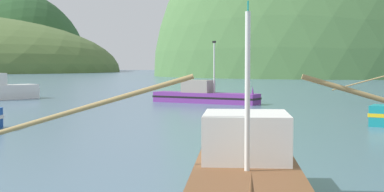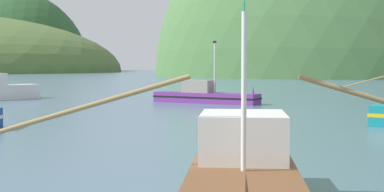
% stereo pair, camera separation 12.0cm
% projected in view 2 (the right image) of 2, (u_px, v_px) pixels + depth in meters
% --- Properties ---
extents(hill_far_right, '(81.06, 64.85, 81.07)m').
position_uv_depth(hill_far_right, '(10.00, 71.00, 279.49)').
color(hill_far_right, '#2D562D').
rests_on(hill_far_right, ground).
extents(hill_mid_left, '(100.88, 80.70, 105.75)m').
position_uv_depth(hill_mid_left, '(326.00, 76.00, 162.63)').
color(hill_mid_left, '#47703D').
rests_on(hill_mid_left, ground).
extents(fishing_boat_brown, '(14.88, 9.15, 4.96)m').
position_uv_depth(fishing_boat_brown, '(243.00, 182.00, 13.08)').
color(fishing_boat_brown, brown).
rests_on(fishing_boat_brown, ground).
extents(fishing_boat_purple, '(10.34, 4.88, 5.63)m').
position_uv_depth(fishing_boat_purple, '(204.00, 95.00, 50.59)').
color(fishing_boat_purple, '#6B2D84').
rests_on(fishing_boat_purple, ground).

